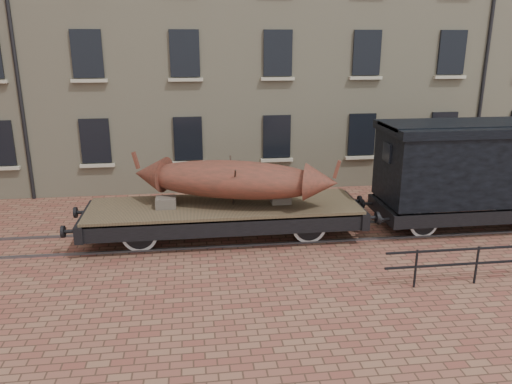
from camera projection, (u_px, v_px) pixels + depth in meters
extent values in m
plane|color=brown|center=(271.00, 236.00, 15.65)|extent=(90.00, 90.00, 0.00)
cube|color=#BBB28F|center=(302.00, 15.00, 23.44)|extent=(40.00, 10.00, 14.00)
cube|color=#BAB397|center=(2.00, 168.00, 18.76)|extent=(1.30, 0.18, 0.12)
cube|color=black|center=(95.00, 141.00, 18.97)|extent=(1.10, 0.12, 1.70)
cube|color=#BAB397|center=(98.00, 165.00, 19.19)|extent=(1.30, 0.18, 0.12)
cube|color=black|center=(188.00, 139.00, 19.40)|extent=(1.10, 0.12, 1.70)
cube|color=#BAB397|center=(189.00, 163.00, 19.62)|extent=(1.30, 0.18, 0.12)
cube|color=black|center=(277.00, 136.00, 19.83)|extent=(1.10, 0.12, 1.70)
cube|color=#BAB397|center=(277.00, 160.00, 20.05)|extent=(1.30, 0.18, 0.12)
cube|color=black|center=(362.00, 134.00, 20.25)|extent=(1.10, 0.12, 1.70)
cube|color=#BAB397|center=(361.00, 157.00, 20.48)|extent=(1.30, 0.18, 0.12)
cube|color=black|center=(443.00, 132.00, 20.68)|extent=(1.10, 0.12, 1.70)
cube|color=#BAB397|center=(441.00, 155.00, 20.91)|extent=(1.30, 0.18, 0.12)
cube|color=black|center=(87.00, 54.00, 18.03)|extent=(1.10, 0.12, 1.70)
cube|color=#BAB397|center=(89.00, 81.00, 18.25)|extent=(1.30, 0.18, 0.12)
cube|color=black|center=(185.00, 53.00, 18.45)|extent=(1.10, 0.12, 1.70)
cube|color=#BAB397|center=(186.00, 80.00, 18.68)|extent=(1.30, 0.18, 0.12)
cube|color=black|center=(278.00, 53.00, 18.88)|extent=(1.10, 0.12, 1.70)
cube|color=#BAB397|center=(278.00, 79.00, 19.11)|extent=(1.30, 0.18, 0.12)
cube|color=black|center=(367.00, 53.00, 19.31)|extent=(1.10, 0.12, 1.70)
cube|color=#BAB397|center=(366.00, 78.00, 19.54)|extent=(1.30, 0.18, 0.12)
cube|color=black|center=(452.00, 52.00, 19.74)|extent=(1.10, 0.12, 1.70)
cube|color=#BAB397|center=(450.00, 77.00, 19.97)|extent=(1.30, 0.18, 0.12)
cylinder|color=black|center=(8.00, 6.00, 17.24)|extent=(0.14, 0.14, 14.00)
cylinder|color=black|center=(493.00, 10.00, 19.45)|extent=(0.14, 0.14, 14.00)
cube|color=#59595E|center=(275.00, 244.00, 14.96)|extent=(30.00, 0.08, 0.06)
cube|color=#59595E|center=(268.00, 227.00, 16.32)|extent=(30.00, 0.08, 0.06)
cylinder|color=black|center=(416.00, 269.00, 12.27)|extent=(0.06, 0.06, 1.00)
cylinder|color=black|center=(477.00, 265.00, 12.46)|extent=(0.06, 0.06, 1.00)
cube|color=brown|center=(224.00, 207.00, 15.17)|extent=(8.15, 2.39, 0.13)
cube|color=black|center=(227.00, 228.00, 14.19)|extent=(8.15, 0.17, 0.49)
cube|color=black|center=(222.00, 204.00, 16.30)|extent=(8.15, 0.17, 0.49)
cube|color=black|center=(87.00, 221.00, 14.74)|extent=(0.24, 2.50, 0.49)
cylinder|color=black|center=(70.00, 231.00, 13.93)|extent=(0.38, 0.11, 0.11)
cylinder|color=black|center=(63.00, 232.00, 13.91)|extent=(0.09, 0.35, 0.35)
cylinder|color=black|center=(82.00, 212.00, 15.48)|extent=(0.38, 0.11, 0.11)
cylinder|color=black|center=(76.00, 212.00, 15.46)|extent=(0.09, 0.35, 0.35)
cube|color=black|center=(353.00, 209.00, 15.75)|extent=(0.24, 2.50, 0.49)
cylinder|color=black|center=(371.00, 218.00, 15.01)|extent=(0.38, 0.11, 0.11)
cylinder|color=black|center=(377.00, 217.00, 15.03)|extent=(0.09, 0.35, 0.35)
cylinder|color=black|center=(354.00, 201.00, 16.56)|extent=(0.38, 0.11, 0.11)
cylinder|color=black|center=(360.00, 201.00, 16.58)|extent=(0.09, 0.35, 0.35)
cylinder|color=black|center=(142.00, 226.00, 15.01)|extent=(0.11, 2.06, 0.11)
cylinder|color=silver|center=(139.00, 235.00, 14.33)|extent=(1.04, 0.08, 1.04)
cylinder|color=black|center=(139.00, 235.00, 14.33)|extent=(0.86, 0.11, 0.86)
cube|color=black|center=(138.00, 228.00, 14.13)|extent=(0.98, 0.09, 0.11)
cylinder|color=silver|center=(144.00, 218.00, 15.69)|extent=(1.04, 0.08, 1.04)
cylinder|color=black|center=(144.00, 218.00, 15.69)|extent=(0.86, 0.11, 0.86)
cube|color=black|center=(143.00, 209.00, 15.74)|extent=(0.98, 0.09, 0.11)
cylinder|color=black|center=(304.00, 219.00, 15.62)|extent=(0.11, 2.06, 0.11)
cylinder|color=silver|center=(309.00, 227.00, 14.94)|extent=(1.04, 0.08, 1.04)
cylinder|color=black|center=(309.00, 227.00, 14.94)|extent=(0.86, 0.11, 0.86)
cube|color=black|center=(311.00, 220.00, 14.74)|extent=(0.98, 0.09, 0.11)
cylinder|color=silver|center=(299.00, 211.00, 16.30)|extent=(1.04, 0.08, 1.04)
cylinder|color=black|center=(299.00, 211.00, 16.30)|extent=(0.86, 0.11, 0.86)
cube|color=black|center=(299.00, 202.00, 16.35)|extent=(0.98, 0.09, 0.11)
cube|color=black|center=(224.00, 220.00, 15.29)|extent=(4.35, 0.07, 0.07)
cube|color=#6E6356|center=(166.00, 202.00, 14.89)|extent=(0.60, 0.54, 0.30)
cube|color=#6E6356|center=(280.00, 198.00, 15.32)|extent=(0.60, 0.54, 0.30)
ellipsoid|color=brown|center=(233.00, 180.00, 14.95)|extent=(5.82, 3.34, 1.11)
cone|color=brown|center=(150.00, 174.00, 15.40)|extent=(1.23, 1.30, 1.05)
cube|color=brown|center=(136.00, 160.00, 15.35)|extent=(0.24, 0.18, 0.53)
cone|color=brown|center=(321.00, 182.00, 14.48)|extent=(1.23, 1.30, 1.05)
cube|color=brown|center=(337.00, 169.00, 14.29)|extent=(0.24, 0.18, 0.53)
cylinder|color=#31261E|center=(234.00, 188.00, 14.56)|extent=(0.05, 0.95, 1.34)
cylinder|color=#31261E|center=(232.00, 180.00, 15.42)|extent=(0.05, 0.95, 1.34)
cube|color=black|center=(485.00, 218.00, 15.25)|extent=(5.72, 0.15, 0.43)
cube|color=black|center=(451.00, 197.00, 17.24)|extent=(5.72, 0.15, 0.43)
cube|color=black|center=(383.00, 211.00, 15.90)|extent=(0.21, 2.29, 0.43)
cylinder|color=black|center=(379.00, 220.00, 15.12)|extent=(0.08, 0.30, 0.30)
cylinder|color=black|center=(362.00, 204.00, 16.57)|extent=(0.08, 0.30, 0.30)
cylinder|color=black|center=(414.00, 215.00, 16.09)|extent=(0.10, 1.81, 0.10)
cylinder|color=silver|center=(424.00, 223.00, 15.40)|extent=(0.91, 0.07, 0.91)
cylinder|color=black|center=(424.00, 223.00, 15.40)|extent=(0.75, 0.10, 0.75)
cylinder|color=silver|center=(405.00, 208.00, 16.77)|extent=(0.91, 0.07, 0.91)
cylinder|color=black|center=(405.00, 208.00, 16.77)|extent=(0.75, 0.10, 0.75)
cylinder|color=silver|center=(505.00, 204.00, 17.21)|extent=(0.91, 0.07, 0.91)
cylinder|color=black|center=(505.00, 204.00, 17.21)|extent=(0.75, 0.10, 0.75)
cube|color=black|center=(473.00, 166.00, 15.84)|extent=(5.72, 2.29, 2.19)
cube|color=black|center=(478.00, 128.00, 15.48)|extent=(5.89, 2.42, 0.27)
cube|color=black|center=(478.00, 124.00, 15.45)|extent=(5.89, 1.62, 0.11)
cube|color=black|center=(387.00, 152.00, 15.33)|extent=(0.08, 0.57, 0.57)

